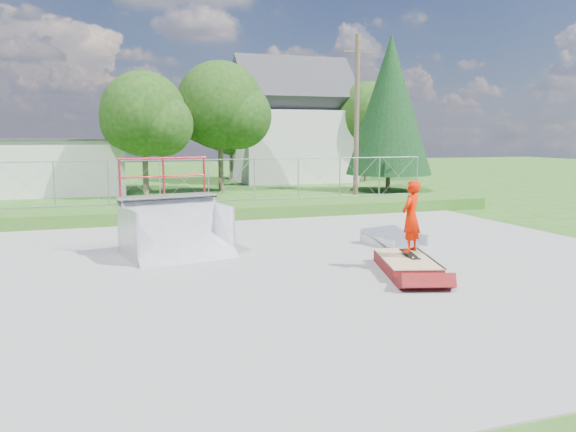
% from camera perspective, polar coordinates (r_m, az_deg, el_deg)
% --- Properties ---
extents(ground, '(120.00, 120.00, 0.00)m').
position_cam_1_polar(ground, '(13.92, -0.06, -5.41)').
color(ground, '#2A5518').
rests_on(ground, ground).
extents(concrete_pad, '(20.00, 16.00, 0.04)m').
position_cam_1_polar(concrete_pad, '(13.91, -0.06, -5.33)').
color(concrete_pad, gray).
rests_on(concrete_pad, ground).
extents(grass_berm, '(24.00, 3.00, 0.50)m').
position_cam_1_polar(grass_berm, '(22.94, -7.58, 0.53)').
color(grass_berm, '#2A5518').
rests_on(grass_berm, ground).
extents(grind_box, '(1.78, 2.62, 0.36)m').
position_cam_1_polar(grind_box, '(13.84, 11.93, -4.90)').
color(grind_box, maroon).
rests_on(grind_box, concrete_pad).
extents(quarter_pipe, '(3.07, 2.75, 2.66)m').
position_cam_1_polar(quarter_pipe, '(15.36, -11.20, 0.76)').
color(quarter_pipe, '#A7A9AF').
rests_on(quarter_pipe, concrete_pad).
extents(flat_bank_ramp, '(1.77, 1.83, 0.43)m').
position_cam_1_polar(flat_bank_ramp, '(17.13, 10.73, -2.24)').
color(flat_bank_ramp, '#A7A9AF').
rests_on(flat_bank_ramp, concrete_pad).
extents(skateboard, '(0.28, 0.81, 0.13)m').
position_cam_1_polar(skateboard, '(13.99, 12.27, -3.85)').
color(skateboard, black).
rests_on(skateboard, grind_box).
extents(skater, '(0.76, 0.71, 1.73)m').
position_cam_1_polar(skater, '(13.84, 12.38, -0.33)').
color(skater, red).
rests_on(skater, grind_box).
extents(chain_link_fence, '(20.00, 0.06, 1.80)m').
position_cam_1_polar(chain_link_fence, '(23.80, -8.09, 3.57)').
color(chain_link_fence, gray).
rests_on(chain_link_fence, grass_berm).
extents(utility_building_flat, '(10.00, 6.00, 3.00)m').
position_cam_1_polar(utility_building_flat, '(35.08, -24.63, 4.52)').
color(utility_building_flat, '#BABAB5').
rests_on(utility_building_flat, ground).
extents(gable_house, '(8.40, 6.08, 8.94)m').
position_cam_1_polar(gable_house, '(41.05, 0.40, 8.94)').
color(gable_house, '#BABAB5').
rests_on(gable_house, ground).
extents(utility_pole, '(0.24, 0.24, 8.00)m').
position_cam_1_polar(utility_pole, '(27.50, 6.98, 9.62)').
color(utility_pole, '#4E3D31').
rests_on(utility_pole, ground).
extents(tree_left_near, '(4.76, 4.48, 6.65)m').
position_cam_1_polar(tree_left_near, '(30.79, -13.97, 9.72)').
color(tree_left_near, '#4E3D31').
rests_on(tree_left_near, ground).
extents(tree_center, '(5.44, 5.12, 7.60)m').
position_cam_1_polar(tree_center, '(33.44, -6.38, 10.80)').
color(tree_center, '#4E3D31').
rests_on(tree_center, ground).
extents(tree_right_far, '(5.10, 4.80, 7.12)m').
position_cam_1_polar(tree_right_far, '(41.10, 8.47, 9.83)').
color(tree_right_far, '#4E3D31').
rests_on(tree_right_far, ground).
extents(tree_back_mid, '(4.08, 3.84, 5.70)m').
position_cam_1_polar(tree_back_mid, '(41.79, -5.41, 8.61)').
color(tree_back_mid, '#4E3D31').
rests_on(tree_back_mid, ground).
extents(conifer_tree, '(5.04, 5.04, 9.10)m').
position_cam_1_polar(conifer_tree, '(34.03, 10.31, 11.02)').
color(conifer_tree, '#4E3D31').
rests_on(conifer_tree, ground).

